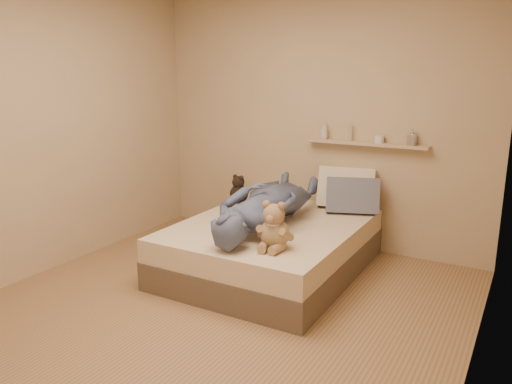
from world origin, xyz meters
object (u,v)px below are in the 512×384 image
Objects in this scene: teddy_bear at (274,229)px; pillow_grey at (353,196)px; bed at (271,247)px; person at (265,203)px; pillow_cream at (346,188)px; wall_shelf at (366,144)px; game_console at (239,226)px; dark_plush at (239,191)px.

teddy_bear reaches higher than pillow_grey.
bed is 0.43m from person.
wall_shelf is at bearing 28.21° from pillow_cream.
pillow_grey is (0.50, 1.27, 0.04)m from game_console.
game_console is at bearing -111.54° from pillow_grey.
wall_shelf is (0.54, 1.49, 0.52)m from game_console.
wall_shelf is (0.55, 0.91, 0.88)m from bed.
wall_shelf is at bearing 81.39° from pillow_grey.
teddy_bear is (0.31, 0.01, 0.02)m from game_console.
pillow_cream is 1.10× the size of pillow_grey.
wall_shelf reaches higher than teddy_bear.
teddy_bear is 0.70× the size of pillow_cream.
person reaches higher than game_console.
game_console is at bearing -88.63° from bed.
person is (-0.54, -0.76, 0.03)m from pillow_grey.
dark_plush is at bearing 143.62° from bed.
dark_plush is 0.81m from person.
person reaches higher than teddy_bear.
wall_shelf is (1.18, 0.45, 0.52)m from dark_plush.
pillow_grey is at bearing -129.92° from person.
wall_shelf is (0.57, 0.98, 0.45)m from person.
dark_plush is 0.18× the size of person.
bed is at bearing -121.18° from wall_shelf.
pillow_grey is 0.53m from wall_shelf.
pillow_cream is (0.08, 1.40, 0.04)m from teddy_bear.
game_console reaches higher than bed.
pillow_cream is at bearing 74.62° from game_console.
dark_plush reaches higher than bed.
dark_plush is at bearing -160.45° from pillow_cream.
person reaches higher than pillow_grey.
wall_shelf is at bearing 70.25° from game_console.
pillow_cream reaches higher than bed.
bed is at bearing -113.25° from person.
dark_plush is at bearing 121.55° from game_console.
dark_plush is 1.10m from pillow_cream.
pillow_grey is (1.15, 0.23, 0.04)m from dark_plush.
bed is 3.45× the size of pillow_cream.
pillow_cream is 0.46× the size of wall_shelf.
bed is 4.94× the size of teddy_bear.
person is (-0.35, 0.50, 0.04)m from teddy_bear.
pillow_grey is 0.30× the size of person.
person is at bearing -108.69° from bed.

